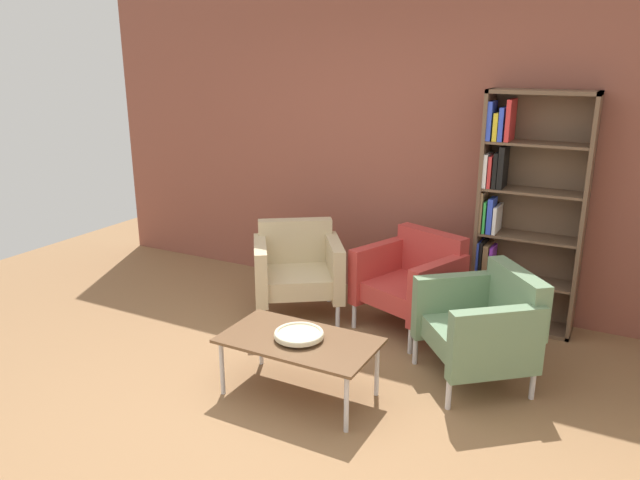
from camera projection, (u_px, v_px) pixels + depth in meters
ground_plane at (249, 425)px, 3.65m from camera, size 8.32×8.32×0.00m
brick_back_panel at (402, 138)px, 5.31m from camera, size 6.40×0.12×2.90m
bookshelf_tall at (521, 212)px, 4.78m from camera, size 0.80×0.30×1.90m
coffee_table_low at (299, 344)px, 3.88m from camera, size 1.00×0.56×0.40m
decorative_bowl at (299, 334)px, 3.86m from camera, size 0.32×0.32×0.05m
armchair_spare_guest at (483, 324)px, 4.05m from camera, size 0.94×0.95×0.78m
armchair_near_window at (297, 268)px, 5.13m from camera, size 0.94×0.93×0.78m
armchair_corner_red at (412, 280)px, 4.85m from camera, size 0.89×0.86×0.78m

